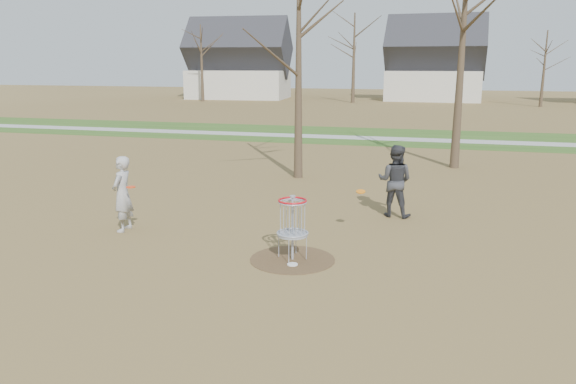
% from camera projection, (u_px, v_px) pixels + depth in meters
% --- Properties ---
extents(ground, '(160.00, 160.00, 0.00)m').
position_uv_depth(ground, '(292.00, 260.00, 11.82)').
color(ground, brown).
rests_on(ground, ground).
extents(green_band, '(160.00, 8.00, 0.01)m').
position_uv_depth(green_band, '(386.00, 136.00, 31.58)').
color(green_band, '#2D5119').
rests_on(green_band, ground).
extents(footpath, '(160.00, 1.50, 0.01)m').
position_uv_depth(footpath, '(385.00, 139.00, 30.64)').
color(footpath, '#9E9E99').
rests_on(footpath, green_band).
extents(dirt_circle, '(1.80, 1.80, 0.01)m').
position_uv_depth(dirt_circle, '(292.00, 259.00, 11.82)').
color(dirt_circle, '#47331E').
rests_on(dirt_circle, ground).
extents(player_standing, '(0.47, 0.70, 1.86)m').
position_uv_depth(player_standing, '(122.00, 194.00, 13.66)').
color(player_standing, '#AAAAAA').
rests_on(player_standing, ground).
extents(player_throwing, '(1.05, 0.88, 1.94)m').
position_uv_depth(player_throwing, '(395.00, 181.00, 14.98)').
color(player_throwing, '#36363B').
rests_on(player_throwing, ground).
extents(disc_grounded, '(0.22, 0.22, 0.02)m').
position_uv_depth(disc_grounded, '(292.00, 264.00, 11.48)').
color(disc_grounded, white).
rests_on(disc_grounded, dirt_circle).
extents(discs_in_play, '(5.50, 1.61, 0.15)m').
position_uv_depth(discs_in_play, '(251.00, 189.00, 13.28)').
color(discs_in_play, orange).
rests_on(discs_in_play, ground).
extents(disc_golf_basket, '(0.64, 0.64, 1.35)m').
position_uv_depth(disc_golf_basket, '(293.00, 218.00, 11.61)').
color(disc_golf_basket, '#9EA3AD').
rests_on(disc_golf_basket, ground).
extents(bare_trees, '(52.62, 44.98, 9.00)m').
position_uv_depth(bare_trees, '(430.00, 46.00, 43.85)').
color(bare_trees, '#382B1E').
rests_on(bare_trees, ground).
extents(houses_row, '(56.51, 10.01, 7.26)m').
position_uv_depth(houses_row, '(457.00, 68.00, 59.40)').
color(houses_row, silver).
rests_on(houses_row, ground).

